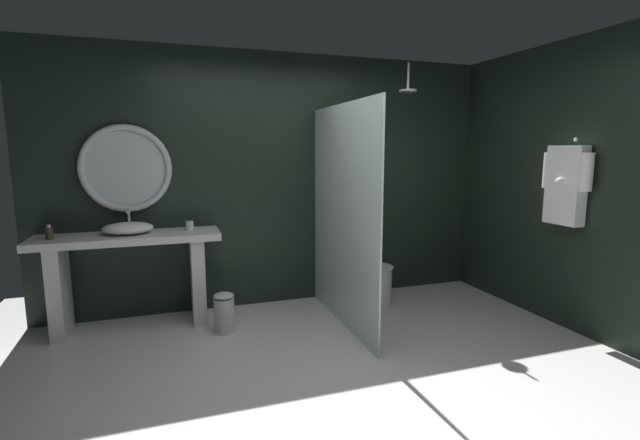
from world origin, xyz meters
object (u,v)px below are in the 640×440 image
object	(u,v)px
tumbler_cup	(190,225)
toilet	(371,278)
hanging_bathrobe	(566,183)
waste_bin	(224,312)
soap_dispenser	(49,233)
round_wall_mirror	(126,169)
rain_shower_head	(408,88)
vessel_sink	(128,228)

from	to	relation	value
tumbler_cup	toilet	world-z (taller)	tumbler_cup
tumbler_cup	toilet	bearing A→B (deg)	-3.70
hanging_bathrobe	waste_bin	distance (m)	3.24
tumbler_cup	soap_dispenser	xyz separation A→B (m)	(-1.15, -0.10, 0.01)
round_wall_mirror	rain_shower_head	distance (m)	2.87
toilet	soap_dispenser	bearing A→B (deg)	179.54
vessel_sink	round_wall_mirror	size ratio (longest dim) A/B	0.54
rain_shower_head	toilet	size ratio (longest dim) A/B	0.48
tumbler_cup	rain_shower_head	distance (m)	2.58
vessel_sink	hanging_bathrobe	xyz separation A→B (m)	(3.68, -1.29, 0.41)
tumbler_cup	hanging_bathrobe	size ratio (longest dim) A/B	0.11
vessel_sink	toilet	world-z (taller)	vessel_sink
tumbler_cup	hanging_bathrobe	world-z (taller)	hanging_bathrobe
soap_dispenser	round_wall_mirror	xyz separation A→B (m)	(0.61, 0.26, 0.52)
vessel_sink	toilet	size ratio (longest dim) A/B	0.73
round_wall_mirror	toilet	xyz separation A→B (m)	(2.38, -0.29, -1.19)
toilet	waste_bin	xyz separation A→B (m)	(-1.60, -0.34, -0.07)
toilet	tumbler_cup	bearing A→B (deg)	176.30
vessel_sink	hanging_bathrobe	size ratio (longest dim) A/B	0.57
round_wall_mirror	toilet	bearing A→B (deg)	-6.87
tumbler_cup	hanging_bathrobe	xyz separation A→B (m)	(3.14, -1.32, 0.42)
rain_shower_head	toilet	world-z (taller)	rain_shower_head
rain_shower_head	tumbler_cup	bearing A→B (deg)	175.78
waste_bin	vessel_sink	bearing A→B (deg)	151.42
tumbler_cup	toilet	distance (m)	1.96
tumbler_cup	hanging_bathrobe	bearing A→B (deg)	-22.80
soap_dispenser	hanging_bathrobe	bearing A→B (deg)	-15.94
tumbler_cup	round_wall_mirror	size ratio (longest dim) A/B	0.11
rain_shower_head	hanging_bathrobe	size ratio (longest dim) A/B	0.38
hanging_bathrobe	waste_bin	size ratio (longest dim) A/B	2.08
hanging_bathrobe	round_wall_mirror	bearing A→B (deg)	157.97
soap_dispenser	hanging_bathrobe	world-z (taller)	hanging_bathrobe
rain_shower_head	round_wall_mirror	bearing A→B (deg)	173.13
soap_dispenser	toilet	bearing A→B (deg)	-0.46
vessel_sink	round_wall_mirror	xyz separation A→B (m)	(0.00, 0.20, 0.53)
round_wall_mirror	rain_shower_head	xyz separation A→B (m)	(2.74, -0.33, 0.80)
round_wall_mirror	hanging_bathrobe	distance (m)	3.97
vessel_sink	soap_dispenser	size ratio (longest dim) A/B	3.43
tumbler_cup	hanging_bathrobe	distance (m)	3.44
round_wall_mirror	waste_bin	xyz separation A→B (m)	(0.78, -0.62, -1.27)
tumbler_cup	vessel_sink	bearing A→B (deg)	-176.76
round_wall_mirror	rain_shower_head	bearing A→B (deg)	-6.87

